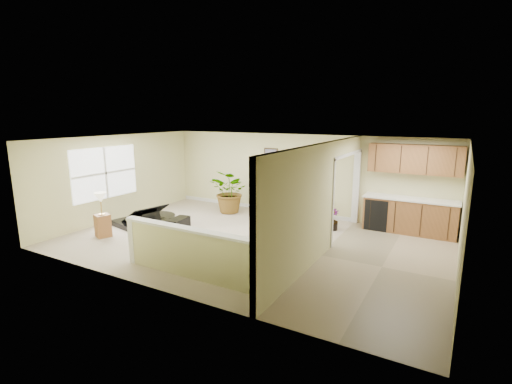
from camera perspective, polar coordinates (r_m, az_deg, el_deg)
The scene contains 20 objects.
floor at distance 9.21m, azimuth -0.96°, elevation -7.70°, with size 9.00×9.00×0.00m, color tan.
back_wall at distance 11.52m, azimuth 6.56°, elevation 2.61°, with size 9.00×0.04×2.50m, color beige.
front_wall at distance 6.54m, azimuth -14.39°, elevation -4.79°, with size 9.00×0.04×2.50m, color beige.
left_wall at distance 11.77m, azimuth -20.29°, elevation 2.15°, with size 0.04×6.00×2.50m, color beige.
right_wall at distance 7.72m, azimuth 29.31°, elevation -3.43°, with size 0.04×6.00×2.50m, color beige.
ceiling at distance 8.70m, azimuth -1.01°, elevation 8.01°, with size 9.00×6.00×0.04m, color white.
kitchen_vinyl at distance 8.20m, azimuth 18.80°, elevation -10.87°, with size 2.70×6.00×0.01m, color #9C8A6A.
interior_partition at distance 8.38m, azimuth 10.60°, elevation -1.20°, with size 0.18×5.99×2.50m.
pony_half_wall at distance 7.22m, azimuth -9.79°, elevation -9.12°, with size 3.42×0.22×1.00m.
left_window at distance 11.41m, azimuth -22.21°, elevation 2.74°, with size 0.05×2.15×1.45m, color white.
wall_art_left at distance 11.82m, azimuth 2.30°, elevation 5.36°, with size 0.48×0.04×0.58m.
wall_mirror at distance 11.31m, azimuth 7.97°, elevation 5.22°, with size 0.55×0.04×0.55m.
kitchen_cabinets at distance 10.53m, azimuth 22.12°, elevation -1.16°, with size 2.36×0.65×2.33m.
piano at distance 11.02m, azimuth -16.95°, elevation -1.97°, with size 1.83×1.85×1.31m.
piano_bench at distance 9.92m, azimuth -11.83°, elevation -5.19°, with size 0.33×0.66×0.44m, color black.
loveseat at distance 11.12m, azimuth 6.38°, elevation -2.79°, with size 1.32×0.75×0.76m.
accent_table at distance 11.40m, azimuth 1.42°, elevation -1.53°, with size 0.48×0.48×0.70m.
palm_plant at distance 11.75m, azimuth -3.87°, elevation 0.01°, with size 1.47×1.35×1.38m.
small_plant at distance 10.30m, azimuth 11.64°, elevation -4.38°, with size 0.33×0.33×0.58m.
lamp_stand at distance 10.25m, azimuth -22.59°, elevation -3.73°, with size 0.44×0.44×1.16m.
Camera 1 is at (4.38, -7.50, 3.08)m, focal length 26.00 mm.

